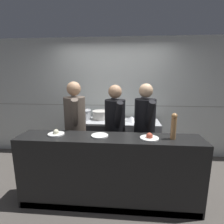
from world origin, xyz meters
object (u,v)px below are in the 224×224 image
object	(u,v)px
plated_dish_dessert	(149,137)
stock_pot	(83,115)
plated_dish_main	(56,133)
chef_head_cook	(75,127)
oven_range	(93,140)
chef_sous	(115,129)
chef_line	(144,129)
sauce_pot	(100,115)
mixing_bowl_steel	(132,119)
plated_dish_appetiser	(100,136)
pepper_mill	(174,126)

from	to	relation	value
plated_dish_dessert	stock_pot	bearing A→B (deg)	133.12
plated_dish_main	chef_head_cook	world-z (taller)	chef_head_cook
oven_range	plated_dish_dessert	distance (m)	1.74
chef_sous	chef_line	world-z (taller)	chef_line
oven_range	plated_dish_main	size ratio (longest dim) A/B	4.04
sauce_pot	chef_head_cook	size ratio (longest dim) A/B	0.19
stock_pot	mixing_bowl_steel	bearing A→B (deg)	1.56
stock_pot	chef_sous	bearing A→B (deg)	-42.86
stock_pot	plated_dish_appetiser	distance (m)	1.34
chef_line	sauce_pot	bearing A→B (deg)	127.58
plated_dish_main	pepper_mill	size ratio (longest dim) A/B	0.66
stock_pot	mixing_bowl_steel	world-z (taller)	stock_pot
plated_dish_appetiser	plated_dish_dessert	size ratio (longest dim) A/B	0.95
mixing_bowl_steel	plated_dish_main	distance (m)	1.65
sauce_pot	pepper_mill	bearing A→B (deg)	-48.77
plated_dish_dessert	pepper_mill	xyz separation A→B (m)	(0.30, 0.02, 0.16)
plated_dish_dessert	chef_line	world-z (taller)	chef_line
plated_dish_dessert	chef_line	distance (m)	0.62
chef_sous	chef_line	size ratio (longest dim) A/B	0.99
stock_pot	plated_dish_appetiser	world-z (taller)	stock_pot
sauce_pot	plated_dish_appetiser	size ratio (longest dim) A/B	1.44
plated_dish_dessert	pepper_mill	distance (m)	0.34
sauce_pot	chef_head_cook	xyz separation A→B (m)	(-0.31, -0.77, -0.05)
stock_pot	mixing_bowl_steel	size ratio (longest dim) A/B	1.15
oven_range	chef_head_cook	distance (m)	0.90
stock_pot	chef_head_cook	world-z (taller)	chef_head_cook
pepper_mill	stock_pot	bearing A→B (deg)	140.12
plated_dish_dessert	chef_line	bearing A→B (deg)	90.22
chef_head_cook	pepper_mill	bearing A→B (deg)	-38.47
plated_dish_appetiser	chef_head_cook	world-z (taller)	chef_head_cook
sauce_pot	plated_dish_dessert	distance (m)	1.59
plated_dish_main	pepper_mill	xyz separation A→B (m)	(1.58, -0.03, 0.16)
plated_dish_main	pepper_mill	world-z (taller)	pepper_mill
pepper_mill	chef_sous	bearing A→B (deg)	142.99
oven_range	plated_dish_dessert	xyz separation A→B (m)	(1.01, -1.30, 0.57)
pepper_mill	plated_dish_dessert	bearing A→B (deg)	-175.43
sauce_pot	chef_head_cook	world-z (taller)	chef_head_cook
sauce_pot	chef_sous	size ratio (longest dim) A/B	0.20
mixing_bowl_steel	pepper_mill	world-z (taller)	pepper_mill
oven_range	sauce_pot	bearing A→B (deg)	13.80
mixing_bowl_steel	chef_line	size ratio (longest dim) A/B	0.17
stock_pot	plated_dish_dessert	distance (m)	1.75
plated_dish_dessert	chef_sous	size ratio (longest dim) A/B	0.15
plated_dish_main	chef_head_cook	bearing A→B (deg)	76.98
mixing_bowl_steel	plated_dish_dessert	bearing A→B (deg)	-81.46
stock_pot	chef_sous	size ratio (longest dim) A/B	0.19
oven_range	pepper_mill	xyz separation A→B (m)	(1.31, -1.28, 0.73)
plated_dish_main	chef_sous	xyz separation A→B (m)	(0.78, 0.57, -0.10)
plated_dish_main	chef_head_cook	size ratio (longest dim) A/B	0.13
mixing_bowl_steel	pepper_mill	bearing A→B (deg)	-68.68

